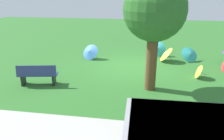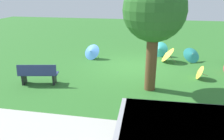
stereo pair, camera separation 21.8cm
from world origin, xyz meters
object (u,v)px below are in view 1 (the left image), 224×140
at_px(park_bench, 38,75).
at_px(parasol_teal_2, 158,49).
at_px(parasol_teal_0, 190,54).
at_px(shade_tree, 155,12).
at_px(parasol_yellow_0, 198,71).
at_px(parasol_yellow_1, 165,54).
at_px(parasol_blue_0, 90,52).

distance_m(park_bench, parasol_teal_2, 7.23).
xyz_separation_m(parasol_teal_0, parasol_teal_2, (1.73, -0.79, 0.03)).
bearing_deg(parasol_teal_2, shade_tree, 84.57).
relative_size(shade_tree, parasol_teal_2, 4.07).
distance_m(shade_tree, parasol_teal_2, 5.46).
distance_m(parasol_yellow_0, parasol_yellow_1, 2.62).
height_order(park_bench, parasol_blue_0, park_bench).
bearing_deg(shade_tree, parasol_teal_2, -95.43).
height_order(parasol_yellow_1, parasol_teal_0, parasol_yellow_1).
height_order(park_bench, parasol_yellow_0, park_bench).
height_order(parasol_teal_0, parasol_blue_0, parasol_blue_0).
distance_m(parasol_yellow_0, parasol_teal_2, 3.68).
bearing_deg(parasol_teal_0, parasol_blue_0, 4.60).
relative_size(park_bench, parasol_teal_0, 1.42).
relative_size(park_bench, parasol_teal_2, 1.59).
relative_size(park_bench, shade_tree, 0.39).
height_order(parasol_teal_0, parasol_teal_2, parasol_teal_2).
xyz_separation_m(parasol_yellow_0, parasol_teal_0, (-0.07, -2.49, 0.11)).
height_order(park_bench, parasol_teal_0, park_bench).
distance_m(parasol_teal_0, parasol_blue_0, 5.61).
xyz_separation_m(parasol_blue_0, parasol_teal_2, (-3.86, -1.24, 0.01)).
distance_m(park_bench, parasol_yellow_1, 6.83).
height_order(shade_tree, parasol_yellow_1, shade_tree).
bearing_deg(parasol_yellow_1, park_bench, 37.44).
bearing_deg(parasol_blue_0, park_bench, 73.05).
relative_size(park_bench, parasol_yellow_0, 2.57).
bearing_deg(parasol_yellow_0, parasol_blue_0, -20.31).
xyz_separation_m(park_bench, parasol_teal_2, (-5.06, -5.16, -0.01)).
height_order(parasol_yellow_1, parasol_teal_2, parasol_teal_2).
bearing_deg(parasol_blue_0, parasol_yellow_1, -176.88).
xyz_separation_m(park_bench, parasol_teal_0, (-6.79, -4.37, -0.04)).
relative_size(shade_tree, parasol_teal_0, 3.63).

